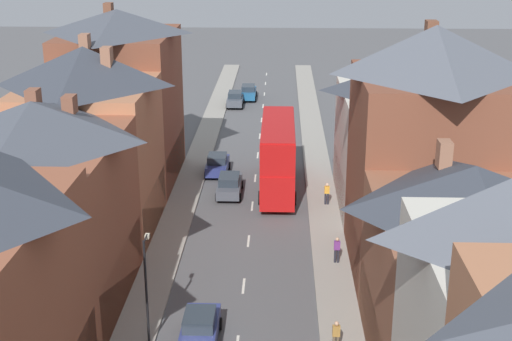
# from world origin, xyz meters

# --- Properties ---
(pavement_left) EXTENTS (2.20, 104.00, 0.14)m
(pavement_left) POSITION_xyz_m (-5.10, 38.00, 0.07)
(pavement_left) COLOR gray
(pavement_left) RESTS_ON ground
(pavement_right) EXTENTS (2.20, 104.00, 0.14)m
(pavement_right) POSITION_xyz_m (5.10, 38.00, 0.07)
(pavement_right) COLOR gray
(pavement_right) RESTS_ON ground
(centre_line_dashes) EXTENTS (0.14, 97.80, 0.01)m
(centre_line_dashes) POSITION_xyz_m (0.00, 36.00, 0.01)
(centre_line_dashes) COLOR silver
(centre_line_dashes) RESTS_ON ground
(terrace_row_left) EXTENTS (8.00, 59.51, 14.25)m
(terrace_row_left) POSITION_xyz_m (-10.19, 16.55, 6.20)
(terrace_row_left) COLOR #A36042
(terrace_row_left) RESTS_ON ground
(terrace_row_right) EXTENTS (8.00, 54.54, 14.41)m
(terrace_row_right) POSITION_xyz_m (10.19, 13.50, 6.29)
(terrace_row_right) COLOR #935138
(terrace_row_right) RESTS_ON ground
(double_decker_bus_lead) EXTENTS (2.74, 10.80, 5.30)m
(double_decker_bus_lead) POSITION_xyz_m (1.79, 39.39, 2.82)
(double_decker_bus_lead) COLOR red
(double_decker_bus_lead) RESTS_ON ground
(car_near_silver) EXTENTS (1.90, 4.37, 1.68)m
(car_near_silver) POSITION_xyz_m (-3.10, 65.88, 0.84)
(car_near_silver) COLOR #4C515B
(car_near_silver) RESTS_ON ground
(car_parked_left_a) EXTENTS (1.90, 3.87, 1.69)m
(car_parked_left_a) POSITION_xyz_m (-3.10, 42.89, 0.84)
(car_parked_left_a) COLOR navy
(car_parked_left_a) RESTS_ON ground
(car_parked_right_a) EXTENTS (1.90, 4.36, 1.61)m
(car_parked_right_a) POSITION_xyz_m (-1.80, 38.23, 0.81)
(car_parked_right_a) COLOR #4C515B
(car_parked_right_a) RESTS_ON ground
(car_parked_left_b) EXTENTS (1.90, 3.82, 1.66)m
(car_parked_left_b) POSITION_xyz_m (-1.80, 18.22, 0.83)
(car_parked_left_b) COLOR navy
(car_parked_left_b) RESTS_ON ground
(car_mid_white) EXTENTS (1.90, 4.48, 1.68)m
(car_mid_white) POSITION_xyz_m (-1.80, 69.28, 0.85)
(car_mid_white) COLOR #236093
(car_mid_white) RESTS_ON ground
(pedestrian_mid_left) EXTENTS (0.36, 0.22, 1.61)m
(pedestrian_mid_left) POSITION_xyz_m (4.69, 17.47, 1.03)
(pedestrian_mid_left) COLOR brown
(pedestrian_mid_left) RESTS_ON pavement_right
(pedestrian_mid_right) EXTENTS (0.36, 0.22, 1.61)m
(pedestrian_mid_right) POSITION_xyz_m (5.40, 26.88, 1.03)
(pedestrian_mid_right) COLOR #23232D
(pedestrian_mid_right) RESTS_ON pavement_right
(pedestrian_far_left) EXTENTS (0.36, 0.22, 1.61)m
(pedestrian_far_left) POSITION_xyz_m (5.35, 36.23, 1.03)
(pedestrian_far_left) COLOR #23232D
(pedestrian_far_left) RESTS_ON pavement_right
(street_lamp) EXTENTS (0.20, 1.12, 5.50)m
(street_lamp) POSITION_xyz_m (-4.25, 18.08, 3.24)
(street_lamp) COLOR black
(street_lamp) RESTS_ON ground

